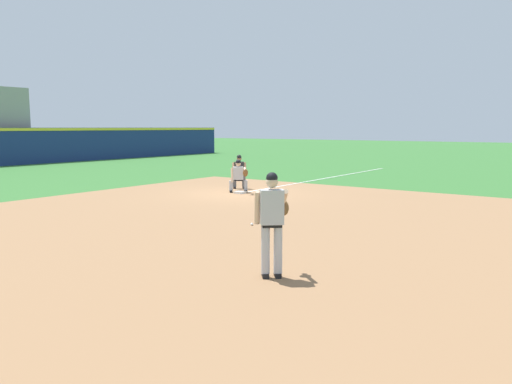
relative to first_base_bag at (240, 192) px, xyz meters
The scene contains 8 objects.
ground_plane 0.04m from the first_base_bag, ahead, with size 160.00×160.00×0.00m, color #336B2D.
infield_dirt_patch 5.64m from the first_base_bag, 139.70° to the right, with size 18.00×18.00×0.01m, color #936B47.
foul_line_stripe 7.53m from the first_base_bag, ahead, with size 15.05×0.10×0.00m, color white.
first_base_bag is the anchor object (origin of this frame).
baseball 6.59m from the first_base_bag, 139.78° to the right, with size 0.07×0.07×0.07m, color white.
pitcher 11.29m from the first_base_bag, 139.62° to the right, with size 0.85×0.56×1.86m.
first_baseman 0.74m from the first_base_bag, 46.00° to the left, with size 0.76×1.07×1.34m.
umpire 1.77m from the first_base_bag, 38.59° to the left, with size 0.66×0.68×1.46m.
Camera 1 is at (-15.66, -12.02, 2.62)m, focal length 35.00 mm.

